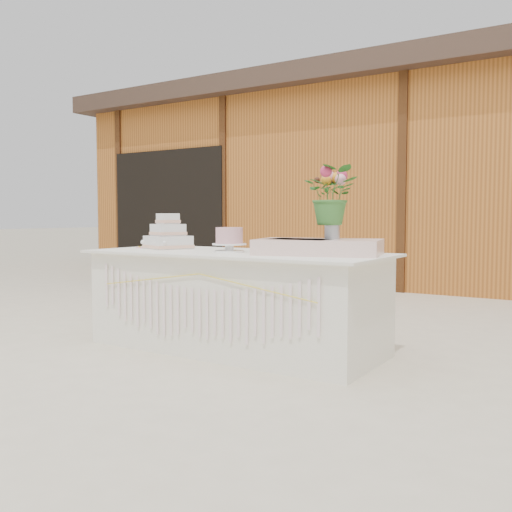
{
  "coord_description": "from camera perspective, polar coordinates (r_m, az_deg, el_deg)",
  "views": [
    {
      "loc": [
        2.53,
        -3.65,
        1.05
      ],
      "look_at": [
        0.0,
        0.3,
        0.72
      ],
      "focal_mm": 40.0,
      "sensor_mm": 36.0,
      "label": 1
    }
  ],
  "objects": [
    {
      "name": "ground",
      "position": [
        4.56,
        -2.06,
        -9.28
      ],
      "size": [
        80.0,
        80.0,
        0.0
      ],
      "primitive_type": "plane",
      "color": "beige",
      "rests_on": "ground"
    },
    {
      "name": "barn",
      "position": [
        9.99,
        17.98,
        7.41
      ],
      "size": [
        12.6,
        4.6,
        3.3
      ],
      "color": "#AE6424",
      "rests_on": "ground"
    },
    {
      "name": "cake_table",
      "position": [
        4.48,
        -2.11,
        -4.48
      ],
      "size": [
        2.4,
        1.0,
        0.77
      ],
      "color": "white",
      "rests_on": "ground"
    },
    {
      "name": "wedding_cake",
      "position": [
        4.92,
        -8.79,
        1.91
      ],
      "size": [
        0.44,
        0.44,
        0.3
      ],
      "rotation": [
        0.0,
        0.0,
        -0.4
      ],
      "color": "silver",
      "rests_on": "cake_table"
    },
    {
      "name": "pink_cake_stand",
      "position": [
        4.4,
        -2.69,
        1.77
      ],
      "size": [
        0.27,
        0.27,
        0.19
      ],
      "color": "white",
      "rests_on": "cake_table"
    },
    {
      "name": "satin_runner",
      "position": [
        4.15,
        6.29,
        0.91
      ],
      "size": [
        0.98,
        0.72,
        0.11
      ],
      "primitive_type": "cube",
      "rotation": [
        0.0,
        0.0,
        0.25
      ],
      "color": "beige",
      "rests_on": "cake_table"
    },
    {
      "name": "flower_vase",
      "position": [
        4.15,
        7.63,
        2.71
      ],
      "size": [
        0.11,
        0.11,
        0.15
      ],
      "primitive_type": "cylinder",
      "color": "#B3B3B8",
      "rests_on": "satin_runner"
    },
    {
      "name": "bouquet",
      "position": [
        4.16,
        7.66,
        6.69
      ],
      "size": [
        0.45,
        0.41,
        0.43
      ],
      "primitive_type": "imported",
      "rotation": [
        0.0,
        0.0,
        0.23
      ],
      "color": "#36702D",
      "rests_on": "flower_vase"
    },
    {
      "name": "loose_flowers",
      "position": [
        5.16,
        -10.5,
        0.94
      ],
      "size": [
        0.21,
        0.33,
        0.02
      ],
      "primitive_type": null,
      "rotation": [
        0.0,
        0.0,
        -0.29
      ],
      "color": "pink",
      "rests_on": "cake_table"
    }
  ]
}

